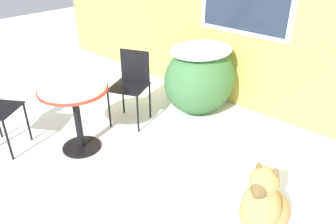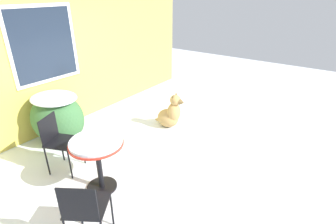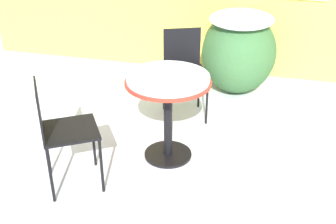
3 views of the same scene
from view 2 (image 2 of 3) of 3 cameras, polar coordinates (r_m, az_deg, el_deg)
ground_plane at (r=4.54m, az=-5.85°, el=-10.47°), size 16.00×16.00×0.00m
house_wall at (r=5.54m, az=-24.44°, el=11.97°), size 8.00×0.10×3.14m
shrub_left at (r=5.24m, az=-22.93°, el=-0.99°), size 0.87×1.06×0.94m
patio_table at (r=3.73m, az=-15.20°, el=-7.90°), size 0.74×0.74×0.80m
patio_chair_near_table at (r=4.39m, az=-22.74°, el=-5.57°), size 0.56×0.56×0.92m
patio_chair_far_side at (r=3.08m, az=-17.62°, el=-19.31°), size 0.59×0.59×0.92m
dog at (r=5.43m, az=0.53°, el=-0.53°), size 0.45×0.69×0.76m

